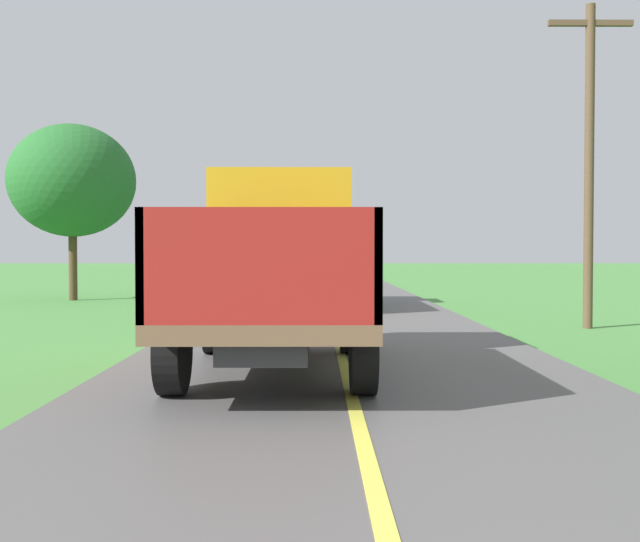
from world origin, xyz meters
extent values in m
cube|color=#2D2D30|center=(-0.92, 10.63, 0.68)|extent=(0.90, 5.51, 0.24)
cube|color=brown|center=(-0.92, 10.63, 0.88)|extent=(2.30, 5.80, 0.20)
cube|color=gold|center=(-0.92, 12.58, 1.93)|extent=(2.10, 1.90, 1.90)
cube|color=black|center=(-0.92, 13.53, 2.26)|extent=(1.78, 0.02, 0.76)
cube|color=maroon|center=(-2.03, 9.65, 1.53)|extent=(0.08, 3.85, 1.10)
cube|color=maroon|center=(0.19, 9.65, 1.53)|extent=(0.08, 3.85, 1.10)
cube|color=maroon|center=(-0.92, 7.77, 1.53)|extent=(2.30, 0.08, 1.10)
cube|color=maroon|center=(-0.92, 11.54, 1.53)|extent=(2.30, 0.08, 1.10)
cylinder|color=black|center=(-1.97, 12.43, 0.58)|extent=(0.28, 1.00, 1.00)
cylinder|color=black|center=(0.13, 12.43, 0.58)|extent=(0.28, 1.00, 1.00)
cylinder|color=black|center=(-1.97, 9.03, 0.58)|extent=(0.28, 1.00, 1.00)
cylinder|color=black|center=(0.13, 9.03, 0.58)|extent=(0.28, 1.00, 1.00)
ellipsoid|color=#97C02E|center=(-1.36, 9.84, 1.14)|extent=(0.57, 0.64, 0.37)
ellipsoid|color=#8FBD1D|center=(-0.34, 9.01, 1.52)|extent=(0.50, 0.46, 0.51)
ellipsoid|color=#96C02C|center=(-0.34, 10.52, 1.48)|extent=(0.46, 0.52, 0.40)
ellipsoid|color=#9EBE2D|center=(-0.58, 10.61, 1.14)|extent=(0.43, 0.49, 0.38)
ellipsoid|color=#A1B334|center=(-1.51, 8.50, 1.82)|extent=(0.48, 0.53, 0.41)
ellipsoid|color=#8EB52A|center=(-0.06, 8.61, 1.17)|extent=(0.50, 0.50, 0.45)
ellipsoid|color=#8FCB33|center=(-1.68, 11.17, 1.18)|extent=(0.41, 0.51, 0.39)
ellipsoid|color=#9FB421|center=(-0.12, 9.99, 1.17)|extent=(0.51, 0.66, 0.38)
ellipsoid|color=#A3B326|center=(-0.88, 9.79, 1.44)|extent=(0.42, 0.41, 0.39)
ellipsoid|color=#9DC632|center=(-1.59, 8.13, 1.50)|extent=(0.48, 0.50, 0.41)
ellipsoid|color=#8EC031|center=(-0.59, 10.27, 1.45)|extent=(0.45, 0.49, 0.40)
cube|color=#2D2D30|center=(-0.51, 22.11, 0.68)|extent=(0.90, 5.51, 0.24)
cube|color=brown|center=(-0.51, 22.11, 0.88)|extent=(2.30, 5.80, 0.20)
cube|color=#197A4C|center=(-0.51, 24.06, 1.93)|extent=(2.10, 1.90, 1.90)
cube|color=black|center=(-0.51, 25.02, 2.26)|extent=(1.79, 0.02, 0.76)
cube|color=brown|center=(-1.62, 21.14, 1.53)|extent=(0.08, 3.85, 1.10)
cube|color=brown|center=(0.60, 21.14, 1.53)|extent=(0.08, 3.85, 1.10)
cube|color=brown|center=(-0.51, 19.25, 1.53)|extent=(2.30, 0.08, 1.10)
cube|color=brown|center=(-0.51, 23.02, 1.53)|extent=(2.30, 0.08, 1.10)
cylinder|color=black|center=(-1.56, 23.91, 0.58)|extent=(0.28, 1.00, 1.00)
cylinder|color=black|center=(0.54, 23.91, 0.58)|extent=(0.28, 1.00, 1.00)
cylinder|color=black|center=(-1.56, 20.52, 0.58)|extent=(0.28, 1.00, 1.00)
cylinder|color=black|center=(0.54, 20.52, 0.58)|extent=(0.28, 1.00, 1.00)
ellipsoid|color=#93B52D|center=(-0.04, 21.16, 1.50)|extent=(0.44, 0.54, 0.41)
ellipsoid|color=#94B733|center=(0.20, 20.17, 1.77)|extent=(0.51, 0.47, 0.48)
ellipsoid|color=#9DB825|center=(0.34, 21.54, 1.44)|extent=(0.43, 0.46, 0.45)
ellipsoid|color=#91BC1D|center=(-1.07, 21.96, 1.48)|extent=(0.41, 0.47, 0.47)
ellipsoid|color=#9FC31D|center=(0.17, 20.08, 1.19)|extent=(0.52, 0.63, 0.46)
ellipsoid|color=#9BBD31|center=(-1.35, 20.36, 1.52)|extent=(0.56, 0.70, 0.47)
ellipsoid|color=#96B82D|center=(-0.07, 20.21, 1.20)|extent=(0.49, 0.51, 0.37)
ellipsoid|color=#93B720|center=(-0.65, 22.08, 1.82)|extent=(0.53, 0.50, 0.42)
ellipsoid|color=#8EBE20|center=(-0.97, 20.42, 1.15)|extent=(0.51, 0.53, 0.39)
ellipsoid|color=#A1BF33|center=(-0.92, 20.08, 1.47)|extent=(0.54, 0.59, 0.42)
ellipsoid|color=#9BB521|center=(-0.31, 22.69, 1.20)|extent=(0.47, 0.58, 0.48)
cylinder|color=brown|center=(5.47, 16.86, 3.46)|extent=(0.20, 0.20, 6.91)
cube|color=brown|center=(5.47, 16.86, 6.51)|extent=(1.80, 0.12, 0.12)
cylinder|color=#4C3823|center=(-8.55, 26.13, 1.17)|extent=(0.28, 0.28, 2.35)
ellipsoid|color=#236028|center=(-8.55, 26.13, 4.02)|extent=(4.19, 4.19, 3.77)
camera|label=1|loc=(-0.40, 0.74, 1.68)|focal=42.31mm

